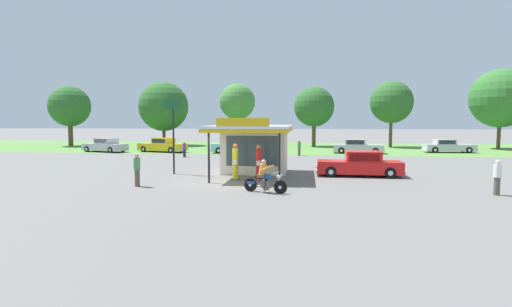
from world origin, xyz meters
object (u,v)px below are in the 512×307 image
at_px(parked_car_second_row_spare, 237,146).
at_px(bystander_strolling_foreground, 497,177).
at_px(parked_car_back_row_far_right, 448,147).
at_px(bystander_leaning_by_kiosk, 299,148).
at_px(bystander_standing_back_lot, 184,149).
at_px(gas_pump_offside, 259,164).
at_px(parked_car_back_row_right, 105,146).
at_px(gas_pump_nearside, 235,163).
at_px(roadside_pole_sign, 173,122).
at_px(featured_classic_sedan, 360,165).
at_px(parked_car_back_row_far_left, 358,147).
at_px(motorcycle_with_rider, 264,179).
at_px(parked_car_back_row_centre_left, 163,146).
at_px(bystander_admiring_sedan, 137,169).

relative_size(parked_car_second_row_spare, bystander_strolling_foreground, 3.29).
xyz_separation_m(parked_car_back_row_far_right, bystander_leaning_by_kiosk, (-15.81, -5.96, 0.15)).
distance_m(parked_car_back_row_far_right, bystander_standing_back_lot, 27.94).
relative_size(gas_pump_offside, parked_car_back_row_right, 0.38).
bearing_deg(bystander_standing_back_lot, parked_car_second_row_spare, 52.40).
distance_m(gas_pump_nearside, bystander_leaning_by_kiosk, 17.28).
relative_size(gas_pump_offside, roadside_pole_sign, 0.42).
xyz_separation_m(parked_car_back_row_far_right, roadside_pole_sign, (-23.50, -20.66, 2.66)).
bearing_deg(parked_car_back_row_far_right, parked_car_second_row_spare, -170.75).
relative_size(bystander_standing_back_lot, roadside_pole_sign, 0.31).
xyz_separation_m(featured_classic_sedan, parked_car_back_row_far_left, (2.01, 17.88, -0.02)).
bearing_deg(parked_car_back_row_far_left, featured_classic_sedan, -96.42).
bearing_deg(featured_classic_sedan, motorcycle_with_rider, -128.77).
relative_size(parked_car_back_row_centre_left, parked_car_back_row_right, 1.06).
relative_size(parked_car_second_row_spare, parked_car_back_row_far_right, 1.01).
height_order(motorcycle_with_rider, bystander_leaning_by_kiosk, motorcycle_with_rider).
relative_size(parked_car_back_row_centre_left, bystander_standing_back_lot, 3.87).
height_order(gas_pump_nearside, bystander_standing_back_lot, gas_pump_nearside).
bearing_deg(parked_car_back_row_far_left, bystander_admiring_sedan, -120.82).
relative_size(bystander_leaning_by_kiosk, bystander_standing_back_lot, 1.01).
bearing_deg(bystander_leaning_by_kiosk, bystander_admiring_sedan, -111.91).
height_order(featured_classic_sedan, bystander_standing_back_lot, featured_classic_sedan).
bearing_deg(bystander_standing_back_lot, bystander_admiring_sedan, -80.81).
bearing_deg(parked_car_back_row_far_left, parked_car_back_row_right, -176.64).
relative_size(parked_car_back_row_centre_left, parked_car_back_row_far_right, 1.08).
bearing_deg(parked_car_back_row_centre_left, gas_pump_offside, -56.60).
relative_size(parked_car_back_row_right, bystander_leaning_by_kiosk, 3.60).
bearing_deg(bystander_leaning_by_kiosk, gas_pump_offside, -96.48).
xyz_separation_m(motorcycle_with_rider, bystander_admiring_sedan, (-6.74, 0.97, 0.28)).
distance_m(gas_pump_nearside, parked_car_back_row_far_right, 29.84).
distance_m(motorcycle_with_rider, bystander_admiring_sedan, 6.81).
xyz_separation_m(parked_car_back_row_far_right, bystander_strolling_foreground, (-6.40, -25.98, 0.21)).
bearing_deg(motorcycle_with_rider, bystander_strolling_foreground, 3.75).
bearing_deg(featured_classic_sedan, parked_car_back_row_right, 147.11).
height_order(parked_car_second_row_spare, parked_car_back_row_far_right, parked_car_second_row_spare).
relative_size(motorcycle_with_rider, parked_car_back_row_centre_left, 0.37).
bearing_deg(featured_classic_sedan, bystander_strolling_foreground, -46.96).
bearing_deg(gas_pump_offside, parked_car_back_row_far_right, 52.27).
relative_size(parked_car_back_row_right, bystander_standing_back_lot, 3.64).
relative_size(motorcycle_with_rider, parked_car_back_row_right, 0.39).
relative_size(parked_car_back_row_far_left, bystander_strolling_foreground, 3.28).
bearing_deg(bystander_admiring_sedan, featured_classic_sedan, 24.79).
bearing_deg(roadside_pole_sign, parked_car_back_row_far_left, 53.25).
bearing_deg(bystander_admiring_sedan, parked_car_back_row_far_right, 47.26).
xyz_separation_m(gas_pump_nearside, bystander_admiring_sedan, (-4.66, -2.79, -0.04)).
bearing_deg(bystander_strolling_foreground, gas_pump_nearside, 166.46).
xyz_separation_m(gas_pump_offside, parked_car_back_row_far_left, (7.94, 20.61, -0.27)).
xyz_separation_m(parked_car_back_row_far_left, bystander_standing_back_lot, (-16.68, -6.62, 0.10)).
bearing_deg(parked_car_back_row_right, bystander_standing_back_lot, -25.53).
height_order(parked_car_back_row_centre_left, roadside_pole_sign, roadside_pole_sign).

